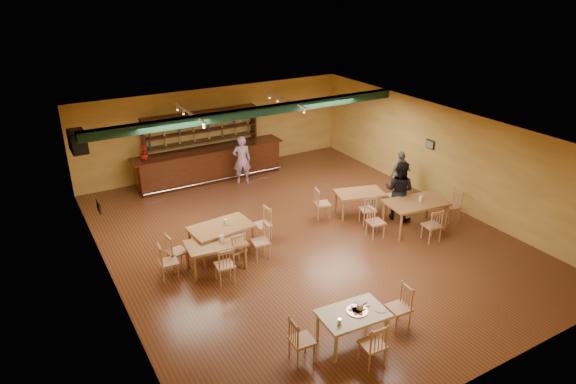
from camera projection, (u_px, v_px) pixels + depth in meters
floor at (303, 237)px, 13.81m from camera, size 12.00×12.00×0.00m
ceiling_beam at (255, 112)px, 14.87m from camera, size 10.00×0.30×0.25m
track_rail_left at (189, 113)px, 14.50m from camera, size 0.05×2.50×0.05m
track_rail_right at (286, 100)px, 15.96m from camera, size 0.05×2.50×0.05m
ac_unit at (78, 141)px, 14.00m from camera, size 0.34×0.70×0.48m
picture_left at (99, 206)px, 11.65m from camera, size 0.04×0.34×0.28m
picture_right at (430, 144)px, 15.80m from camera, size 0.04×0.34×0.28m
bar_counter at (210, 164)px, 17.38m from camera, size 5.30×0.85×1.13m
back_bar_hutch at (202, 144)px, 17.65m from camera, size 4.10×0.40×2.28m
poinsettia at (144, 153)px, 16.05m from camera, size 0.36×0.36×0.50m
dining_table_a at (222, 240)px, 12.88m from camera, size 1.64×1.08×0.78m
dining_table_b at (359, 203)px, 15.01m from camera, size 1.57×1.19×0.70m
dining_table_c at (216, 255)px, 12.25m from camera, size 1.49×0.98×0.71m
dining_table_d at (415, 215)px, 14.11m from camera, size 1.78×1.20×0.83m
near_table at (352, 328)px, 9.77m from camera, size 1.36×0.93×0.70m
pizza_tray at (357, 311)px, 9.67m from camera, size 0.50×0.50×0.01m
parmesan_shaker at (339, 322)px, 9.30m from camera, size 0.08×0.08×0.11m
napkin_stack at (361, 302)px, 9.92m from camera, size 0.21×0.16×0.03m
pizza_server at (361, 307)px, 9.76m from camera, size 0.33×0.17×0.00m
side_plate at (381, 309)px, 9.71m from camera, size 0.23×0.23×0.01m
patron_bar at (242, 160)px, 17.00m from camera, size 0.71×0.57×1.67m
patron_right_a at (399, 190)px, 14.53m from camera, size 1.00×1.08×1.77m
patron_right_b at (400, 173)px, 16.11m from camera, size 0.91×0.45×1.49m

